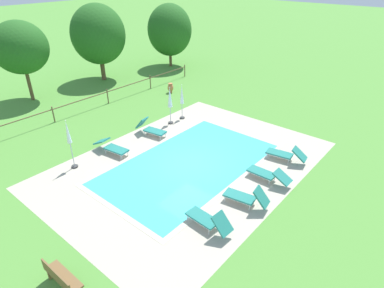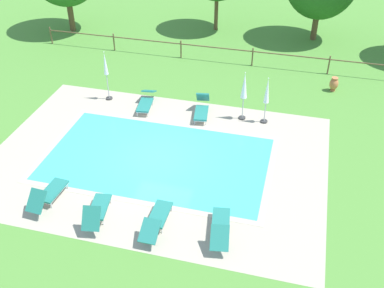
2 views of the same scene
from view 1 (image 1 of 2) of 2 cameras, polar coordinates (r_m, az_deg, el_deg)
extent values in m
plane|color=#518E38|center=(16.32, -0.50, -3.45)|extent=(160.00, 160.00, 0.00)
cube|color=#B2A893|center=(16.32, -0.50, -3.44)|extent=(13.63, 9.81, 0.01)
cube|color=#42CCD6|center=(16.32, -0.50, -3.44)|extent=(8.96, 5.13, 0.01)
cube|color=#C0B59F|center=(17.93, -7.05, -0.45)|extent=(9.44, 0.24, 0.01)
cube|color=#C0B59F|center=(15.01, 7.38, -6.93)|extent=(9.44, 0.24, 0.01)
cube|color=#C0B59F|center=(19.58, 8.27, 2.13)|extent=(0.24, 5.13, 0.01)
cube|color=#C0B59F|center=(13.82, -13.21, -11.17)|extent=(0.24, 5.13, 0.01)
cube|color=#237A70|center=(17.39, -13.11, -0.89)|extent=(0.76, 1.37, 0.07)
cube|color=#237A70|center=(17.98, -15.52, 0.50)|extent=(0.70, 0.86, 0.43)
cube|color=silver|center=(17.41, -13.09, -1.04)|extent=(0.73, 1.34, 0.04)
cylinder|color=silver|center=(17.27, -11.16, -1.53)|extent=(0.04, 0.04, 0.28)
cylinder|color=silver|center=(16.97, -12.31, -2.26)|extent=(0.04, 0.04, 0.28)
cylinder|color=silver|center=(17.98, -13.75, -0.56)|extent=(0.04, 0.04, 0.28)
cylinder|color=silver|center=(17.69, -14.90, -1.24)|extent=(0.04, 0.04, 0.28)
cube|color=#237A70|center=(17.15, 15.03, -1.59)|extent=(0.80, 1.38, 0.07)
cube|color=#237A70|center=(16.85, 18.31, -1.70)|extent=(0.70, 0.80, 0.56)
cube|color=silver|center=(17.17, 15.01, -1.75)|extent=(0.76, 1.35, 0.04)
cylinder|color=silver|center=(17.14, 12.96, -2.00)|extent=(0.04, 0.04, 0.28)
cylinder|color=silver|center=(17.57, 13.51, -1.26)|extent=(0.04, 0.04, 0.28)
cylinder|color=silver|center=(16.91, 16.47, -2.96)|extent=(0.04, 0.04, 0.28)
cylinder|color=silver|center=(17.35, 16.94, -2.19)|extent=(0.04, 0.04, 0.28)
cube|color=#237A70|center=(15.44, 12.06, -4.87)|extent=(0.60, 1.30, 0.07)
cube|color=#237A70|center=(14.99, 15.54, -5.60)|extent=(0.60, 0.78, 0.44)
cube|color=silver|center=(15.47, 12.04, -5.04)|extent=(0.57, 1.28, 0.04)
cylinder|color=silver|center=(15.56, 9.76, -5.11)|extent=(0.04, 0.04, 0.28)
cylinder|color=silver|center=(15.93, 10.72, -4.31)|extent=(0.04, 0.04, 0.28)
cylinder|color=silver|center=(15.15, 13.34, -6.56)|extent=(0.04, 0.04, 0.28)
cylinder|color=silver|center=(15.54, 14.23, -5.70)|extent=(0.04, 0.04, 0.28)
cube|color=#237A70|center=(12.67, 1.85, -12.74)|extent=(0.68, 1.34, 0.07)
cube|color=#237A70|center=(12.03, 5.32, -13.73)|extent=(0.64, 0.69, 0.64)
cube|color=silver|center=(12.71, 1.84, -12.93)|extent=(0.65, 1.31, 0.04)
cylinder|color=silver|center=(12.93, -0.80, -12.75)|extent=(0.04, 0.04, 0.28)
cylinder|color=silver|center=(13.21, 0.78, -11.68)|extent=(0.04, 0.04, 0.28)
cylinder|color=silver|center=(12.39, 2.98, -15.08)|extent=(0.04, 0.04, 0.28)
cylinder|color=silver|center=(12.68, 4.54, -13.90)|extent=(0.04, 0.04, 0.28)
cube|color=#237A70|center=(18.90, -6.51, 2.25)|extent=(0.79, 1.38, 0.07)
cube|color=#237A70|center=(19.29, -8.75, 3.73)|extent=(0.68, 0.68, 0.69)
cube|color=silver|center=(18.92, -6.50, 2.10)|extent=(0.76, 1.35, 0.04)
cylinder|color=silver|center=(18.86, -4.67, 1.69)|extent=(0.04, 0.04, 0.28)
cylinder|color=silver|center=(18.50, -5.58, 1.07)|extent=(0.04, 0.04, 0.28)
cylinder|color=silver|center=(19.47, -7.33, 2.45)|extent=(0.04, 0.04, 0.28)
cylinder|color=silver|center=(19.11, -8.26, 1.87)|extent=(0.04, 0.04, 0.28)
cube|color=#237A70|center=(13.81, 8.31, -9.03)|extent=(0.81, 1.38, 0.07)
cube|color=#237A70|center=(13.39, 12.07, -9.08)|extent=(0.69, 0.69, 0.69)
cube|color=silver|center=(13.84, 8.30, -9.21)|extent=(0.77, 1.35, 0.04)
cylinder|color=silver|center=(13.89, 5.72, -9.50)|extent=(0.04, 0.04, 0.28)
cylinder|color=silver|center=(14.26, 6.61, -8.38)|extent=(0.04, 0.04, 0.28)
cylinder|color=silver|center=(13.59, 10.00, -10.87)|extent=(0.04, 0.04, 0.28)
cylinder|color=silver|center=(13.97, 10.79, -9.69)|extent=(0.04, 0.04, 0.28)
cylinder|color=#383838|center=(17.03, -19.81, -3.71)|extent=(0.32, 0.32, 0.08)
cylinder|color=#B2B5B7|center=(16.71, -20.17, -1.83)|extent=(0.04, 0.04, 1.37)
cone|color=white|center=(16.15, -20.91, 1.97)|extent=(0.22, 0.22, 1.12)
sphere|color=white|center=(15.92, -21.27, 3.82)|extent=(0.05, 0.05, 0.05)
cylinder|color=#383838|center=(21.14, -1.73, 4.62)|extent=(0.32, 0.32, 0.08)
cylinder|color=#B2B5B7|center=(20.95, -1.74, 5.82)|extent=(0.04, 0.04, 1.05)
cone|color=white|center=(20.54, -1.79, 8.68)|extent=(0.24, 0.24, 1.18)
sphere|color=white|center=(20.34, -1.82, 10.29)|extent=(0.05, 0.05, 0.05)
cylinder|color=#383838|center=(20.49, -3.74, 3.74)|extent=(0.32, 0.32, 0.08)
cylinder|color=#B2B5B7|center=(20.28, -3.79, 5.07)|extent=(0.04, 0.04, 1.12)
cone|color=white|center=(19.84, -3.89, 8.16)|extent=(0.29, 0.29, 1.21)
sphere|color=white|center=(19.62, -3.96, 9.87)|extent=(0.05, 0.05, 0.05)
cube|color=brown|center=(11.35, -21.55, -20.80)|extent=(0.45, 1.50, 0.06)
cube|color=brown|center=(11.13, -22.69, -20.52)|extent=(0.06, 1.50, 0.40)
cube|color=brown|center=(11.93, -23.01, -19.78)|extent=(0.40, 0.06, 0.41)
cylinder|color=#C67547|center=(25.66, -3.76, 9.04)|extent=(0.24, 0.24, 0.08)
ellipsoid|color=#C67547|center=(25.54, -3.78, 9.80)|extent=(0.44, 0.44, 0.64)
cylinder|color=#C67547|center=(25.44, -3.81, 10.47)|extent=(0.33, 0.33, 0.06)
cylinder|color=brown|center=(22.19, -23.09, 4.80)|extent=(0.08, 0.08, 1.05)
cylinder|color=brown|center=(24.14, -14.53, 8.09)|extent=(0.08, 0.08, 1.05)
cylinder|color=brown|center=(26.60, -7.30, 10.70)|extent=(0.08, 0.08, 1.05)
cylinder|color=brown|center=(29.44, -1.29, 12.71)|extent=(0.08, 0.08, 1.05)
cube|color=brown|center=(22.98, -18.77, 7.28)|extent=(20.81, 0.05, 0.05)
cylinder|color=brown|center=(29.48, -15.35, 12.67)|extent=(0.36, 0.36, 1.98)
ellipsoid|color=#235B1E|center=(28.87, -16.09, 17.94)|extent=(4.37, 4.37, 4.76)
cylinder|color=brown|center=(26.54, -26.57, 9.41)|extent=(0.24, 0.24, 2.42)
ellipsoid|color=#235B1E|center=(25.94, -27.83, 14.69)|extent=(3.73, 3.73, 3.58)
cylinder|color=brown|center=(32.70, -3.78, 14.82)|extent=(0.26, 0.26, 1.62)
ellipsoid|color=#235B1E|center=(32.18, -3.93, 19.25)|extent=(4.10, 4.10, 4.68)
camera|label=2|loc=(16.73, 66.15, 22.80)|focal=43.09mm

